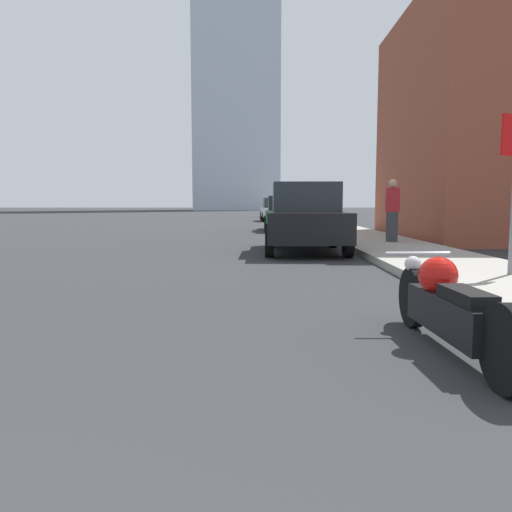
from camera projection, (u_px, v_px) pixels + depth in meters
name	position (u px, v px, depth m)	size (l,w,h in m)	color
sidewalk	(306.00, 219.00, 39.94)	(2.42, 240.00, 0.15)	#9E998E
distant_tower	(238.00, 32.00, 105.08)	(17.64, 17.64, 74.75)	silver
motorcycle	(448.00, 307.00, 4.07)	(0.62, 2.35, 0.76)	black
parked_car_black	(305.00, 218.00, 12.65)	(2.03, 4.31, 1.74)	black
parked_car_green	(284.00, 213.00, 23.15)	(1.82, 4.54, 1.60)	#1E6B33
parked_car_white	(275.00, 210.00, 36.19)	(2.13, 4.49, 1.67)	silver
parked_car_silver	(274.00, 208.00, 47.49)	(2.17, 4.46, 1.61)	#BCBCC1
pedestrian	(392.00, 209.00, 14.13)	(0.36, 0.25, 1.77)	#38383D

